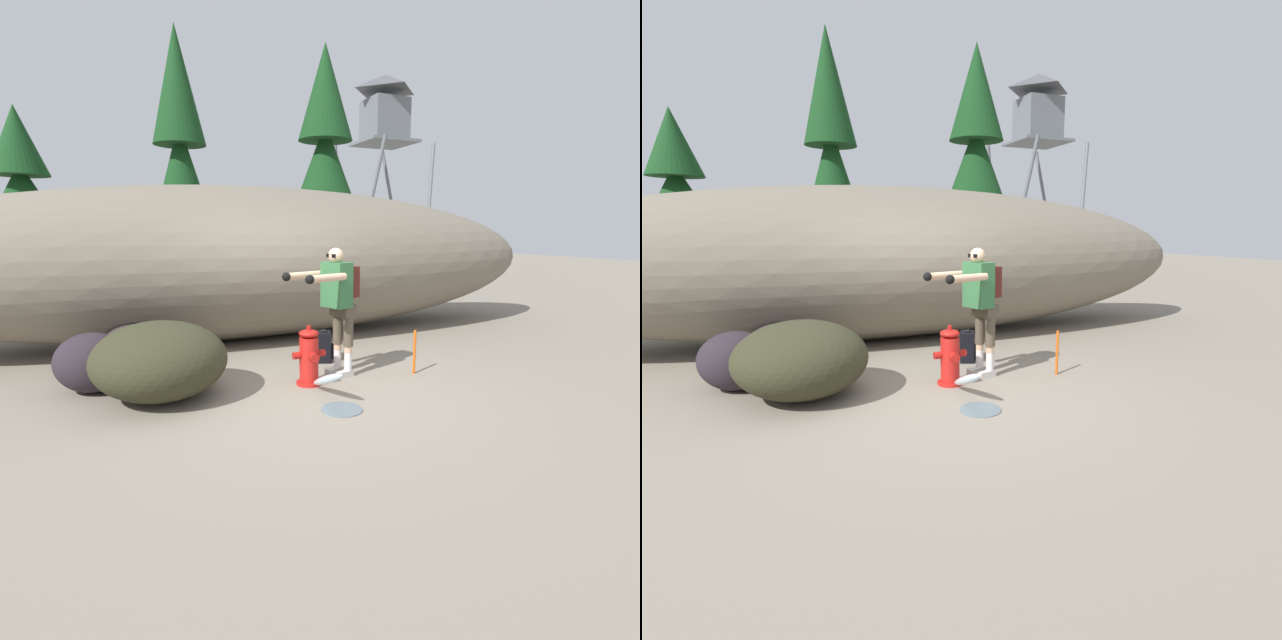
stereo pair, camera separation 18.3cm
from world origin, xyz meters
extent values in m
cube|color=gray|center=(0.00, 0.00, -0.02)|extent=(56.00, 56.00, 0.04)
ellipsoid|color=#756B5B|center=(0.00, 3.18, 1.33)|extent=(12.37, 3.20, 2.66)
cylinder|color=red|center=(0.05, 0.14, 0.02)|extent=(0.32, 0.32, 0.04)
cylinder|color=red|center=(0.05, 0.14, 0.32)|extent=(0.24, 0.24, 0.56)
ellipsoid|color=red|center=(0.05, 0.14, 0.65)|extent=(0.25, 0.25, 0.10)
cylinder|color=red|center=(0.05, 0.14, 0.73)|extent=(0.06, 0.06, 0.05)
cylinder|color=red|center=(-0.11, 0.14, 0.39)|extent=(0.09, 0.09, 0.09)
cylinder|color=red|center=(0.21, 0.14, 0.39)|extent=(0.09, 0.09, 0.09)
cylinder|color=red|center=(0.05, -0.03, 0.39)|extent=(0.11, 0.09, 0.11)
ellipsoid|color=silver|center=(0.05, -0.42, 0.23)|extent=(0.10, 0.82, 0.42)
cylinder|color=slate|center=(0.05, -0.81, 0.01)|extent=(0.45, 0.45, 0.01)
cube|color=beige|center=(0.59, 0.21, 0.04)|extent=(0.28, 0.18, 0.09)
cylinder|color=white|center=(0.64, 0.23, 0.21)|extent=(0.10, 0.10, 0.24)
cylinder|color=#DBAD89|center=(0.64, 0.23, 0.37)|extent=(0.10, 0.10, 0.09)
cylinder|color=brown|center=(0.64, 0.23, 0.63)|extent=(0.13, 0.13, 0.42)
cube|color=beige|center=(0.52, 0.40, 0.04)|extent=(0.28, 0.18, 0.09)
cylinder|color=white|center=(0.58, 0.42, 0.21)|extent=(0.10, 0.10, 0.24)
cylinder|color=#DBAD89|center=(0.58, 0.42, 0.37)|extent=(0.10, 0.10, 0.09)
cylinder|color=brown|center=(0.58, 0.42, 0.63)|extent=(0.13, 0.13, 0.42)
cube|color=brown|center=(0.61, 0.32, 0.88)|extent=(0.29, 0.37, 0.16)
cube|color=#336B3D|center=(0.50, 0.28, 1.22)|extent=(0.34, 0.42, 0.58)
cube|color=#511E19|center=(0.69, 0.35, 1.25)|extent=(0.24, 0.32, 0.40)
sphere|color=#DBAD89|center=(0.48, 0.28, 1.59)|extent=(0.20, 0.20, 0.20)
cube|color=black|center=(0.40, 0.25, 1.60)|extent=(0.07, 0.15, 0.04)
cylinder|color=#DBAD89|center=(0.22, -0.04, 1.35)|extent=(0.58, 0.27, 0.09)
sphere|color=black|center=(-0.04, -0.13, 1.35)|extent=(0.11, 0.11, 0.11)
cylinder|color=#DBAD89|center=(0.08, 0.38, 1.35)|extent=(0.58, 0.27, 0.09)
sphere|color=black|center=(-0.18, 0.29, 1.35)|extent=(0.11, 0.11, 0.11)
cube|color=black|center=(0.65, 1.04, 0.22)|extent=(0.30, 0.35, 0.44)
cube|color=black|center=(0.77, 0.99, 0.15)|extent=(0.13, 0.22, 0.20)
torus|color=black|center=(0.65, 1.04, 0.46)|extent=(0.10, 0.10, 0.02)
cube|color=black|center=(0.58, 1.16, 0.22)|extent=(0.05, 0.06, 0.37)
cube|color=black|center=(0.52, 1.01, 0.22)|extent=(0.05, 0.06, 0.37)
ellipsoid|color=#31311F|center=(-1.69, 0.37, 0.45)|extent=(1.58, 1.57, 0.89)
ellipsoid|color=#2A232B|center=(-2.42, 0.91, 0.36)|extent=(1.08, 0.99, 0.72)
ellipsoid|color=#332B2E|center=(-1.90, 1.87, 0.30)|extent=(1.25, 1.26, 0.60)
ellipsoid|color=#293431|center=(-2.53, 1.57, 0.22)|extent=(0.56, 0.58, 0.44)
cylinder|color=#47331E|center=(-4.22, 10.05, 0.77)|extent=(0.27, 0.27, 1.54)
cone|color=#143D19|center=(-4.22, 10.05, 2.61)|extent=(2.26, 2.26, 2.16)
cone|color=#143D19|center=(-4.22, 10.05, 4.23)|extent=(1.47, 1.47, 1.80)
cylinder|color=#47331E|center=(-0.30, 8.12, 0.58)|extent=(0.25, 0.25, 1.15)
cone|color=#143D19|center=(-0.30, 8.12, 2.90)|extent=(2.07, 2.07, 3.50)
cone|color=#143D19|center=(-0.30, 8.12, 5.53)|extent=(1.35, 1.35, 2.92)
cylinder|color=#47331E|center=(4.17, 8.89, 0.90)|extent=(0.31, 0.31, 1.79)
cone|color=#143D19|center=(4.17, 8.89, 3.48)|extent=(2.59, 2.59, 3.38)
cone|color=#143D19|center=(4.17, 8.89, 6.01)|extent=(1.68, 1.68, 2.81)
cylinder|color=slate|center=(11.18, 16.12, 2.88)|extent=(1.08, 1.08, 5.78)
cylinder|color=slate|center=(8.14, 16.12, 2.88)|extent=(1.08, 1.08, 5.78)
cylinder|color=slate|center=(11.18, 13.08, 2.88)|extent=(1.08, 1.08, 5.78)
cylinder|color=slate|center=(8.14, 13.08, 2.88)|extent=(1.08, 1.08, 5.78)
torus|color=slate|center=(9.66, 14.60, 2.88)|extent=(3.27, 3.27, 0.10)
cube|color=slate|center=(9.66, 14.60, 5.81)|extent=(2.44, 2.44, 0.12)
cube|color=slate|center=(9.66, 14.60, 6.77)|extent=(1.71, 1.71, 1.80)
pyramid|color=#4C4C51|center=(9.66, 14.60, 8.37)|extent=(2.19, 2.19, 0.70)
cylinder|color=#E55914|center=(1.52, -0.01, 0.30)|extent=(0.04, 0.04, 0.60)
camera|label=1|loc=(-2.09, -5.15, 1.92)|focal=26.58mm
camera|label=2|loc=(-1.92, -5.22, 1.92)|focal=26.58mm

